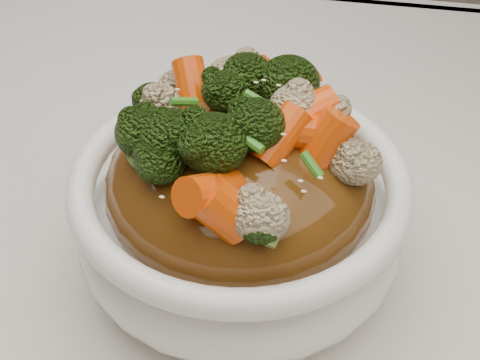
# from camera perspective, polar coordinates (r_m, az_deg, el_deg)

# --- Properties ---
(tablecloth) EXTENTS (1.20, 0.80, 0.04)m
(tablecloth) POSITION_cam_1_polar(r_m,az_deg,el_deg) (0.45, 2.44, -9.54)
(tablecloth) COLOR silver
(tablecloth) RESTS_ON dining_table
(bowl) EXTENTS (0.24, 0.24, 0.08)m
(bowl) POSITION_cam_1_polar(r_m,az_deg,el_deg) (0.41, 0.00, -3.15)
(bowl) COLOR white
(bowl) RESTS_ON tablecloth
(sauce_base) EXTENTS (0.19, 0.19, 0.09)m
(sauce_base) POSITION_cam_1_polar(r_m,az_deg,el_deg) (0.39, 0.00, -0.30)
(sauce_base) COLOR #502D0D
(sauce_base) RESTS_ON bowl
(carrots) EXTENTS (0.19, 0.19, 0.05)m
(carrots) POSITION_cam_1_polar(r_m,az_deg,el_deg) (0.36, 0.00, 6.63)
(carrots) COLOR #DE4907
(carrots) RESTS_ON sauce_base
(broccoli) EXTENTS (0.19, 0.19, 0.04)m
(broccoli) POSITION_cam_1_polar(r_m,az_deg,el_deg) (0.36, 0.00, 6.51)
(broccoli) COLOR black
(broccoli) RESTS_ON sauce_base
(cauliflower) EXTENTS (0.19, 0.19, 0.03)m
(cauliflower) POSITION_cam_1_polar(r_m,az_deg,el_deg) (0.36, 0.00, 6.26)
(cauliflower) COLOR #C8B789
(cauliflower) RESTS_ON sauce_base
(scallions) EXTENTS (0.14, 0.14, 0.02)m
(scallions) POSITION_cam_1_polar(r_m,az_deg,el_deg) (0.36, 0.00, 6.75)
(scallions) COLOR #31761B
(scallions) RESTS_ON sauce_base
(sesame_seeds) EXTENTS (0.17, 0.17, 0.01)m
(sesame_seeds) POSITION_cam_1_polar(r_m,az_deg,el_deg) (0.36, 0.00, 6.75)
(sesame_seeds) COLOR beige
(sesame_seeds) RESTS_ON sauce_base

